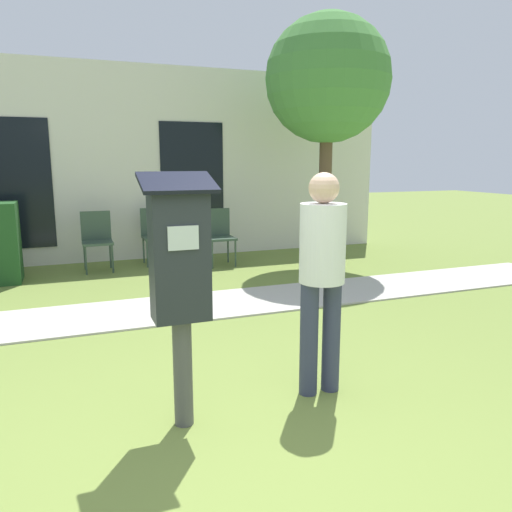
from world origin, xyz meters
The scene contains 9 objects.
ground_plane centered at (0.00, 0.00, 0.00)m, with size 40.00×40.00×0.00m, color olive.
sidewalk centered at (0.00, 2.97, 0.01)m, with size 12.00×1.10×0.02m.
building_facade centered at (0.00, 6.22, 1.60)m, with size 10.00×0.26×3.20m.
parking_meter centered at (-0.08, 0.48, 1.02)m, with size 0.44×0.31×1.59m.
person_standing centered at (0.94, 0.58, 0.93)m, with size 0.32×0.32×1.58m.
outdoor_chair_left centered at (-0.27, 5.43, 0.53)m, with size 0.44×0.44×0.90m.
outdoor_chair_middle centered at (0.65, 5.64, 0.53)m, with size 0.44×0.44×0.90m.
outdoor_chair_right centered at (1.58, 5.19, 0.53)m, with size 0.44×0.44×0.90m.
tree centered at (3.14, 4.54, 2.84)m, with size 1.90×1.90×3.82m.
Camera 1 is at (-0.70, -2.43, 1.66)m, focal length 35.00 mm.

